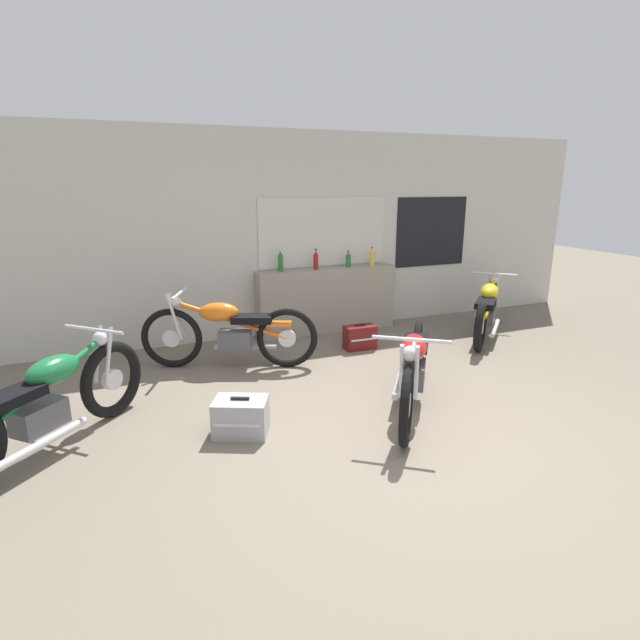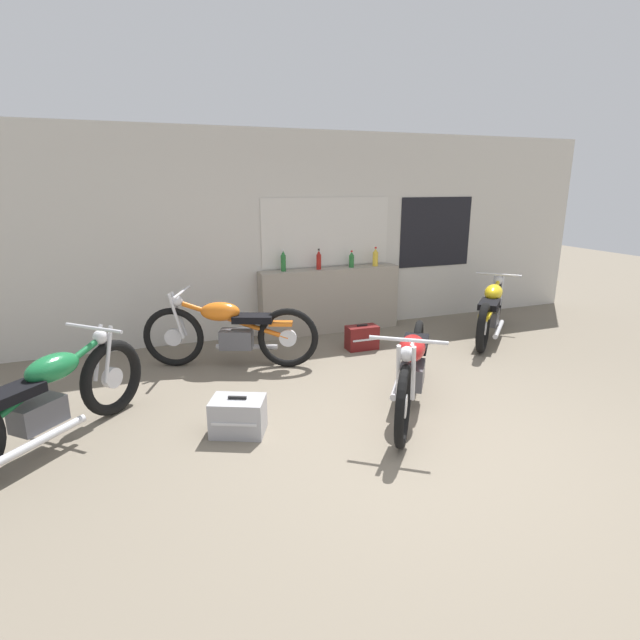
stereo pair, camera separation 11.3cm
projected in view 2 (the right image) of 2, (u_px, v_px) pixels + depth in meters
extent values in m
plane|color=#706656|center=(415.00, 441.00, 4.21)|extent=(24.00, 24.00, 0.00)
cube|color=beige|center=(289.00, 235.00, 6.94)|extent=(10.00, 0.06, 2.80)
cube|color=silver|center=(327.00, 232.00, 7.09)|extent=(1.87, 0.01, 0.90)
cube|color=beige|center=(327.00, 232.00, 7.09)|extent=(1.93, 0.01, 0.96)
cube|color=black|center=(436.00, 232.00, 7.74)|extent=(1.25, 0.01, 1.06)
cube|color=gray|center=(330.00, 300.00, 7.22)|extent=(2.07, 0.28, 0.93)
cylinder|color=#23662D|center=(283.00, 263.00, 6.84)|extent=(0.07, 0.07, 0.22)
cone|color=#23662D|center=(283.00, 253.00, 6.80)|extent=(0.06, 0.06, 0.06)
cylinder|color=silver|center=(283.00, 250.00, 6.79)|extent=(0.03, 0.03, 0.02)
cylinder|color=maroon|center=(319.00, 262.00, 6.99)|extent=(0.07, 0.07, 0.21)
cone|color=maroon|center=(319.00, 253.00, 6.95)|extent=(0.06, 0.06, 0.06)
cylinder|color=black|center=(319.00, 250.00, 6.94)|extent=(0.03, 0.03, 0.02)
cylinder|color=#23662D|center=(351.00, 261.00, 7.17)|extent=(0.07, 0.07, 0.17)
cone|color=#23662D|center=(352.00, 254.00, 7.14)|extent=(0.06, 0.06, 0.05)
cylinder|color=red|center=(352.00, 251.00, 7.13)|extent=(0.03, 0.03, 0.02)
cylinder|color=gold|center=(375.00, 259.00, 7.28)|extent=(0.08, 0.08, 0.20)
cone|color=gold|center=(376.00, 250.00, 7.24)|extent=(0.07, 0.07, 0.06)
cylinder|color=red|center=(376.00, 248.00, 7.23)|extent=(0.03, 0.03, 0.02)
torus|color=black|center=(497.00, 303.00, 7.61)|extent=(0.54, 0.52, 0.65)
cylinder|color=silver|center=(497.00, 303.00, 7.61)|extent=(0.18, 0.17, 0.18)
torus|color=black|center=(483.00, 328.00, 6.33)|extent=(0.54, 0.52, 0.65)
cylinder|color=silver|center=(483.00, 328.00, 6.33)|extent=(0.18, 0.17, 0.18)
cube|color=#4C4C51|center=(490.00, 317.00, 6.91)|extent=(0.45, 0.44, 0.19)
cylinder|color=yellow|center=(491.00, 303.00, 6.86)|extent=(1.01, 0.97, 0.40)
ellipsoid|color=yellow|center=(494.00, 292.00, 7.00)|extent=(0.53, 0.52, 0.22)
cube|color=black|center=(489.00, 304.00, 6.66)|extent=(0.53, 0.52, 0.08)
cube|color=yellow|center=(485.00, 315.00, 6.37)|extent=(0.31, 0.30, 0.04)
cylinder|color=silver|center=(493.00, 289.00, 7.51)|extent=(0.15, 0.15, 0.46)
cylinder|color=silver|center=(502.00, 290.00, 7.46)|extent=(0.15, 0.15, 0.46)
cylinder|color=silver|center=(499.00, 275.00, 7.36)|extent=(0.47, 0.48, 0.03)
sphere|color=silver|center=(498.00, 280.00, 7.44)|extent=(0.13, 0.13, 0.13)
cylinder|color=silver|center=(499.00, 329.00, 6.80)|extent=(0.63, 0.61, 0.06)
torus|color=black|center=(174.00, 337.00, 5.85)|extent=(0.69, 0.34, 0.71)
cylinder|color=silver|center=(174.00, 337.00, 5.85)|extent=(0.21, 0.13, 0.20)
torus|color=black|center=(288.00, 338.00, 5.82)|extent=(0.69, 0.34, 0.71)
cylinder|color=silver|center=(288.00, 338.00, 5.82)|extent=(0.21, 0.13, 0.20)
cube|color=#4C4C51|center=(236.00, 339.00, 5.84)|extent=(0.43, 0.35, 0.22)
cylinder|color=orange|center=(236.00, 321.00, 5.78)|extent=(1.16, 0.51, 0.46)
ellipsoid|color=orange|center=(220.00, 311.00, 5.75)|extent=(0.51, 0.39, 0.22)
cube|color=black|center=(253.00, 318.00, 5.77)|extent=(0.51, 0.39, 0.08)
cube|color=orange|center=(281.00, 323.00, 5.78)|extent=(0.30, 0.23, 0.04)
cylinder|color=silver|center=(176.00, 316.00, 5.72)|extent=(0.17, 0.10, 0.53)
cylinder|color=silver|center=(179.00, 314.00, 5.83)|extent=(0.17, 0.10, 0.53)
cylinder|color=silver|center=(182.00, 292.00, 5.70)|extent=(0.27, 0.61, 0.03)
sphere|color=silver|center=(177.00, 301.00, 5.73)|extent=(0.13, 0.13, 0.13)
cylinder|color=silver|center=(247.00, 347.00, 6.01)|extent=(0.71, 0.34, 0.06)
torus|color=black|center=(112.00, 378.00, 4.64)|extent=(0.56, 0.58, 0.71)
cylinder|color=silver|center=(112.00, 378.00, 4.64)|extent=(0.19, 0.19, 0.20)
cube|color=#4C4C51|center=(38.00, 414.00, 3.95)|extent=(0.43, 0.44, 0.21)
cylinder|color=#196B38|center=(34.00, 389.00, 3.90)|extent=(0.93, 0.97, 0.44)
ellipsoid|color=#196B38|center=(53.00, 368.00, 4.03)|extent=(0.51, 0.51, 0.22)
cube|color=black|center=(8.00, 395.00, 3.70)|extent=(0.51, 0.51, 0.08)
cylinder|color=silver|center=(98.00, 353.00, 4.53)|extent=(0.14, 0.15, 0.51)
cylinder|color=silver|center=(108.00, 354.00, 4.49)|extent=(0.14, 0.15, 0.51)
cylinder|color=silver|center=(93.00, 328.00, 4.38)|extent=(0.49, 0.46, 0.03)
sphere|color=silver|center=(100.00, 337.00, 4.46)|extent=(0.13, 0.13, 0.13)
cylinder|color=silver|center=(43.00, 439.00, 3.85)|extent=(0.58, 0.61, 0.06)
torus|color=black|center=(403.00, 406.00, 4.07)|extent=(0.47, 0.60, 0.69)
cylinder|color=silver|center=(403.00, 406.00, 4.07)|extent=(0.16, 0.19, 0.20)
torus|color=black|center=(417.00, 352.00, 5.37)|extent=(0.47, 0.60, 0.69)
cylinder|color=silver|center=(417.00, 352.00, 5.37)|extent=(0.16, 0.19, 0.20)
cube|color=#4C4C51|center=(412.00, 374.00, 4.79)|extent=(0.41, 0.45, 0.22)
cylinder|color=#B21919|center=(413.00, 353.00, 4.73)|extent=(0.80, 1.06, 0.45)
ellipsoid|color=#B21919|center=(412.00, 348.00, 4.54)|extent=(0.48, 0.53, 0.22)
cube|color=black|center=(415.00, 343.00, 4.92)|extent=(0.48, 0.53, 0.08)
cube|color=#B21919|center=(418.00, 339.00, 5.25)|extent=(0.28, 0.31, 0.04)
cylinder|color=silver|center=(413.00, 374.00, 4.05)|extent=(0.13, 0.16, 0.52)
cylinder|color=silver|center=(398.00, 372.00, 4.08)|extent=(0.13, 0.16, 0.52)
cylinder|color=silver|center=(408.00, 340.00, 4.06)|extent=(0.53, 0.41, 0.03)
sphere|color=silver|center=(407.00, 354.00, 4.03)|extent=(0.13, 0.13, 0.13)
cylinder|color=silver|center=(398.00, 382.00, 4.95)|extent=(0.51, 0.66, 0.06)
cube|color=maroon|center=(362.00, 338.00, 6.51)|extent=(0.41, 0.22, 0.31)
cube|color=silver|center=(365.00, 340.00, 6.41)|extent=(0.35, 0.02, 0.02)
cube|color=black|center=(362.00, 325.00, 6.46)|extent=(0.14, 0.03, 0.02)
cube|color=#9E9EA3|center=(238.00, 416.00, 4.31)|extent=(0.54, 0.48, 0.32)
cube|color=silver|center=(234.00, 425.00, 4.16)|extent=(0.35, 0.17, 0.02)
cube|color=black|center=(237.00, 397.00, 4.27)|extent=(0.15, 0.09, 0.02)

